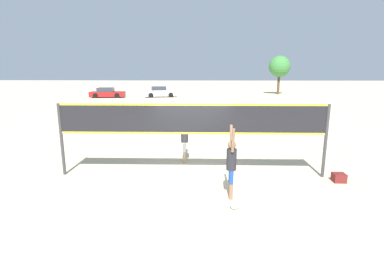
{
  "coord_description": "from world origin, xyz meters",
  "views": [
    {
      "loc": [
        0.27,
        -9.84,
        3.56
      ],
      "look_at": [
        0.0,
        0.0,
        1.37
      ],
      "focal_mm": 28.0,
      "sensor_mm": 36.0,
      "label": 1
    }
  ],
  "objects_px": {
    "volleyball": "(234,205)",
    "parked_car_near": "(160,92)",
    "player_blocker": "(185,136)",
    "gear_bag": "(339,178)",
    "tree_left_cluster": "(280,67)",
    "parked_car_mid": "(107,93)",
    "player_spiker": "(231,161)",
    "volleyball_net": "(192,124)"
  },
  "relations": [
    {
      "from": "volleyball_net",
      "to": "gear_bag",
      "type": "distance_m",
      "value": 5.12
    },
    {
      "from": "player_blocker",
      "to": "volleyball",
      "type": "relative_size",
      "value": 9.14
    },
    {
      "from": "gear_bag",
      "to": "parked_car_near",
      "type": "bearing_deg",
      "value": 107.55
    },
    {
      "from": "player_spiker",
      "to": "tree_left_cluster",
      "type": "bearing_deg",
      "value": -15.94
    },
    {
      "from": "volleyball",
      "to": "gear_bag",
      "type": "distance_m",
      "value": 4.18
    },
    {
      "from": "player_spiker",
      "to": "parked_car_mid",
      "type": "height_order",
      "value": "player_spiker"
    },
    {
      "from": "player_spiker",
      "to": "tree_left_cluster",
      "type": "height_order",
      "value": "tree_left_cluster"
    },
    {
      "from": "parked_car_near",
      "to": "parked_car_mid",
      "type": "relative_size",
      "value": 0.98
    },
    {
      "from": "volleyball_net",
      "to": "player_spiker",
      "type": "distance_m",
      "value": 2.29
    },
    {
      "from": "player_blocker",
      "to": "parked_car_mid",
      "type": "bearing_deg",
      "value": -157.49
    },
    {
      "from": "gear_bag",
      "to": "tree_left_cluster",
      "type": "height_order",
      "value": "tree_left_cluster"
    },
    {
      "from": "volleyball_net",
      "to": "parked_car_near",
      "type": "xyz_separation_m",
      "value": [
        -5.25,
        31.37,
        -1.18
      ]
    },
    {
      "from": "player_spiker",
      "to": "parked_car_near",
      "type": "relative_size",
      "value": 0.45
    },
    {
      "from": "volleyball_net",
      "to": "gear_bag",
      "type": "xyz_separation_m",
      "value": [
        4.82,
        -0.47,
        -1.68
      ]
    },
    {
      "from": "parked_car_mid",
      "to": "gear_bag",
      "type": "bearing_deg",
      "value": -65.93
    },
    {
      "from": "volleyball_net",
      "to": "gear_bag",
      "type": "height_order",
      "value": "volleyball_net"
    },
    {
      "from": "volleyball",
      "to": "parked_car_near",
      "type": "xyz_separation_m",
      "value": [
        -6.43,
        33.92,
        0.54
      ]
    },
    {
      "from": "parked_car_mid",
      "to": "tree_left_cluster",
      "type": "xyz_separation_m",
      "value": [
        24.46,
        6.42,
        3.53
      ]
    },
    {
      "from": "player_spiker",
      "to": "parked_car_near",
      "type": "height_order",
      "value": "player_spiker"
    },
    {
      "from": "player_blocker",
      "to": "gear_bag",
      "type": "bearing_deg",
      "value": 68.62
    },
    {
      "from": "gear_bag",
      "to": "tree_left_cluster",
      "type": "bearing_deg",
      "value": 78.82
    },
    {
      "from": "player_spiker",
      "to": "volleyball",
      "type": "distance_m",
      "value": 1.21
    },
    {
      "from": "parked_car_near",
      "to": "tree_left_cluster",
      "type": "bearing_deg",
      "value": 5.97
    },
    {
      "from": "player_blocker",
      "to": "volleyball",
      "type": "height_order",
      "value": "player_blocker"
    },
    {
      "from": "player_spiker",
      "to": "tree_left_cluster",
      "type": "xyz_separation_m",
      "value": [
        11.03,
        38.63,
        3.03
      ]
    },
    {
      "from": "player_blocker",
      "to": "volleyball",
      "type": "distance_m",
      "value": 4.46
    },
    {
      "from": "volleyball_net",
      "to": "parked_car_mid",
      "type": "relative_size",
      "value": 1.94
    },
    {
      "from": "volleyball_net",
      "to": "player_blocker",
      "type": "xyz_separation_m",
      "value": [
        -0.33,
        1.55,
        -0.77
      ]
    },
    {
      "from": "player_spiker",
      "to": "volleyball",
      "type": "height_order",
      "value": "player_spiker"
    },
    {
      "from": "gear_bag",
      "to": "parked_car_mid",
      "type": "relative_size",
      "value": 0.08
    },
    {
      "from": "volleyball",
      "to": "parked_car_near",
      "type": "relative_size",
      "value": 0.05
    },
    {
      "from": "volleyball",
      "to": "parked_car_mid",
      "type": "relative_size",
      "value": 0.05
    },
    {
      "from": "parked_car_near",
      "to": "volleyball_net",
      "type": "bearing_deg",
      "value": -91.81
    },
    {
      "from": "parked_car_near",
      "to": "tree_left_cluster",
      "type": "relative_size",
      "value": 0.8
    },
    {
      "from": "volleyball_net",
      "to": "player_spiker",
      "type": "relative_size",
      "value": 4.35
    },
    {
      "from": "tree_left_cluster",
      "to": "volleyball_net",
      "type": "bearing_deg",
      "value": -108.32
    },
    {
      "from": "player_blocker",
      "to": "volleyball",
      "type": "bearing_deg",
      "value": 20.32
    },
    {
      "from": "gear_bag",
      "to": "tree_left_cluster",
      "type": "distance_m",
      "value": 38.2
    },
    {
      "from": "parked_car_near",
      "to": "volleyball",
      "type": "bearing_deg",
      "value": -90.58
    },
    {
      "from": "player_spiker",
      "to": "parked_car_near",
      "type": "distance_m",
      "value": 33.82
    },
    {
      "from": "player_spiker",
      "to": "gear_bag",
      "type": "xyz_separation_m",
      "value": [
        3.66,
        1.36,
        -0.95
      ]
    },
    {
      "from": "volleyball",
      "to": "parked_car_near",
      "type": "height_order",
      "value": "parked_car_near"
    }
  ]
}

